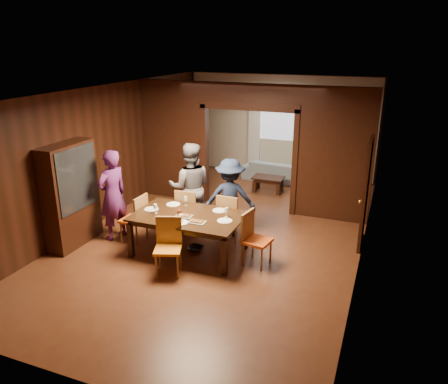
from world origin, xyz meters
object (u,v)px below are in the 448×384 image
at_px(person_navy, 230,198).
at_px(sofa, 278,171).
at_px(coffee_table, 268,184).
at_px(chair_right, 257,239).
at_px(chair_far_r, 231,216).
at_px(person_purple, 113,195).
at_px(chair_far_l, 189,211).
at_px(person_grey, 190,187).
at_px(chair_left, 133,218).
at_px(dining_table, 189,234).
at_px(hutch, 71,195).
at_px(chair_near, 168,248).

distance_m(person_navy, sofa, 3.89).
bearing_deg(coffee_table, chair_right, -76.82).
bearing_deg(sofa, chair_far_r, 96.50).
distance_m(person_purple, sofa, 5.32).
xyz_separation_m(person_navy, chair_far_l, (-0.81, -0.23, -0.31)).
xyz_separation_m(coffee_table, chair_far_l, (-0.80, -3.09, 0.28)).
bearing_deg(sofa, chair_far_l, 84.04).
height_order(person_grey, chair_left, person_grey).
distance_m(dining_table, hutch, 2.39).
relative_size(person_grey, chair_near, 1.92).
distance_m(person_grey, chair_far_r, 1.06).
xyz_separation_m(dining_table, chair_left, (-1.23, 0.05, 0.10)).
bearing_deg(chair_far_l, person_purple, 26.78).
relative_size(sofa, chair_right, 2.02).
height_order(person_purple, coffee_table, person_purple).
xyz_separation_m(dining_table, hutch, (-2.26, -0.45, 0.62)).
bearing_deg(dining_table, chair_left, 177.57).
relative_size(dining_table, coffee_table, 2.50).
bearing_deg(chair_right, sofa, 20.20).
bearing_deg(person_navy, chair_right, 114.19).
bearing_deg(person_grey, chair_right, 127.53).
xyz_separation_m(sofa, chair_left, (-1.65, -4.85, 0.20)).
relative_size(sofa, hutch, 0.98).
bearing_deg(chair_far_r, hutch, 26.77).
bearing_deg(chair_far_r, coffee_table, -86.18).
xyz_separation_m(sofa, chair_near, (-0.41, -5.73, 0.20)).
distance_m(person_navy, chair_far_r, 0.39).
relative_size(person_navy, chair_far_l, 1.65).
bearing_deg(person_navy, dining_table, 50.87).
xyz_separation_m(person_navy, sofa, (-0.00, 3.85, -0.51)).
distance_m(person_navy, chair_right, 1.40).
bearing_deg(dining_table, hutch, -168.77).
relative_size(coffee_table, chair_far_l, 0.82).
bearing_deg(person_navy, chair_far_r, 96.38).
distance_m(person_grey, person_navy, 0.87).
bearing_deg(chair_near, sofa, 66.02).
xyz_separation_m(sofa, chair_far_l, (-0.80, -4.09, 0.20)).
bearing_deg(hutch, chair_left, 26.00).
bearing_deg(dining_table, coffee_table, 83.94).
bearing_deg(person_purple, chair_far_l, 136.90).
relative_size(chair_right, chair_far_l, 1.00).
distance_m(chair_far_r, hutch, 3.10).
bearing_deg(hutch, person_grey, 38.20).
height_order(coffee_table, chair_far_l, chair_far_l).
bearing_deg(chair_far_l, chair_near, 99.27).
distance_m(person_grey, chair_near, 1.93).
bearing_deg(chair_far_r, sofa, -86.72).
relative_size(chair_left, chair_far_l, 1.00).
distance_m(person_purple, dining_table, 1.75).
distance_m(chair_left, chair_far_l, 1.14).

